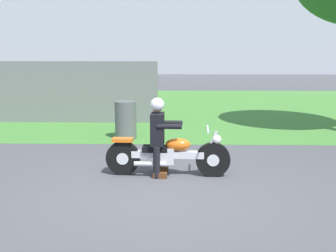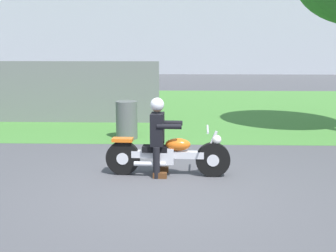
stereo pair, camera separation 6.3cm
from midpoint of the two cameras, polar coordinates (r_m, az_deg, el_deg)
name	(u,v)px [view 1 (the left image)]	position (r m, az deg, el deg)	size (l,w,h in m)	color
ground	(163,193)	(6.94, -0.88, -8.64)	(120.00, 120.00, 0.00)	#4C4C51
grass_verge	(172,108)	(16.08, 0.43, 2.39)	(60.00, 12.00, 0.01)	#478438
motorcycle_lead	(168,155)	(7.73, -0.22, -3.73)	(2.19, 0.66, 0.86)	black
rider_lead	(158,131)	(7.65, -1.48, -0.60)	(0.56, 0.48, 1.38)	black
trash_can	(126,120)	(10.79, -5.67, 0.77)	(0.52, 0.52, 0.92)	#595E5B
fence_segment	(39,92)	(13.51, -16.53, 4.24)	(7.00, 0.06, 1.80)	slate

